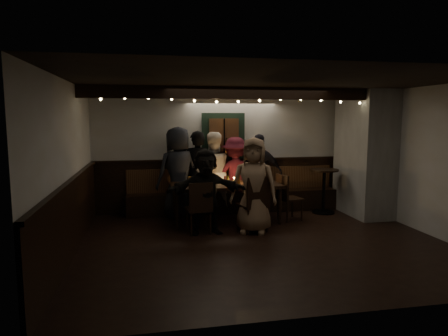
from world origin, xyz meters
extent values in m
cube|color=black|center=(0.00, 0.00, -0.01)|extent=(6.00, 5.00, 0.01)
cube|color=black|center=(0.00, 0.00, 2.60)|extent=(6.00, 5.00, 0.01)
cube|color=beige|center=(0.00, 2.50, 1.30)|extent=(6.00, 0.01, 2.60)
cube|color=beige|center=(-3.00, 0.00, 1.30)|extent=(0.01, 5.00, 2.60)
cube|color=beige|center=(3.00, 0.00, 1.30)|extent=(0.01, 5.00, 2.60)
cube|color=black|center=(0.00, 2.48, 0.55)|extent=(6.00, 0.05, 1.10)
cube|color=black|center=(-2.98, 0.00, 0.55)|extent=(0.05, 5.00, 1.10)
cube|color=gray|center=(2.65, 1.50, 1.30)|extent=(0.70, 1.40, 2.60)
cube|color=black|center=(0.00, 2.23, 0.23)|extent=(4.60, 0.45, 0.45)
cube|color=#40220D|center=(0.00, 2.41, 0.70)|extent=(4.60, 0.06, 0.50)
cube|color=black|center=(-0.20, 2.44, 1.65)|extent=(0.95, 0.04, 1.00)
cube|color=#40220D|center=(-0.20, 2.38, 1.65)|extent=(0.64, 0.12, 0.76)
cube|color=black|center=(0.00, 1.00, 2.49)|extent=(6.00, 0.16, 0.22)
sphere|color=#FFE599|center=(-2.60, 0.98, 2.36)|extent=(0.04, 0.04, 0.04)
sphere|color=#FFE599|center=(-2.20, 0.98, 2.38)|extent=(0.04, 0.04, 0.04)
sphere|color=#FFE599|center=(-1.80, 0.98, 2.39)|extent=(0.04, 0.04, 0.04)
sphere|color=#FFE599|center=(-1.40, 0.98, 2.37)|extent=(0.04, 0.04, 0.04)
sphere|color=#FFE599|center=(-1.00, 0.98, 2.35)|extent=(0.04, 0.04, 0.04)
sphere|color=#FFE599|center=(-0.60, 0.98, 2.33)|extent=(0.04, 0.04, 0.04)
sphere|color=#FFE599|center=(-0.20, 0.98, 2.34)|extent=(0.04, 0.04, 0.04)
sphere|color=#FFE599|center=(0.20, 0.98, 2.36)|extent=(0.04, 0.04, 0.04)
sphere|color=#FFE599|center=(0.60, 0.98, 2.38)|extent=(0.04, 0.04, 0.04)
sphere|color=#FFE599|center=(1.00, 0.98, 2.39)|extent=(0.04, 0.04, 0.04)
sphere|color=#FFE599|center=(1.40, 0.98, 2.37)|extent=(0.04, 0.04, 0.04)
sphere|color=#FFE599|center=(1.80, 0.98, 2.35)|extent=(0.04, 0.04, 0.04)
sphere|color=#FFE599|center=(2.20, 0.98, 2.33)|extent=(0.04, 0.04, 0.04)
sphere|color=#FFE599|center=(2.60, 0.98, 2.34)|extent=(0.04, 0.04, 0.04)
cube|color=black|center=(-0.34, 1.40, 0.73)|extent=(2.13, 0.91, 0.06)
cylinder|color=black|center=(-1.33, 1.02, 0.35)|extent=(0.07, 0.07, 0.70)
cylinder|color=black|center=(-1.33, 1.78, 0.35)|extent=(0.07, 0.07, 0.70)
cylinder|color=black|center=(0.64, 1.02, 0.35)|extent=(0.07, 0.07, 0.70)
cylinder|color=black|center=(0.64, 1.78, 0.35)|extent=(0.07, 0.07, 0.70)
cylinder|color=#BF7226|center=(-1.04, 1.53, 0.83)|extent=(0.07, 0.07, 0.14)
cylinder|color=#BF7226|center=(-0.68, 1.21, 0.83)|extent=(0.07, 0.07, 0.14)
cylinder|color=silver|center=(-0.49, 1.59, 0.83)|extent=(0.07, 0.07, 0.14)
cylinder|color=#BF7226|center=(-0.11, 1.31, 0.83)|extent=(0.07, 0.07, 0.14)
cylinder|color=silver|center=(0.29, 1.54, 0.83)|extent=(0.07, 0.07, 0.14)
cylinder|color=#BF7226|center=(0.50, 1.28, 0.83)|extent=(0.07, 0.07, 0.14)
cylinder|color=white|center=(-0.90, 1.10, 0.77)|extent=(0.26, 0.26, 0.02)
cube|color=#B2B2B7|center=(-0.34, 1.35, 0.79)|extent=(0.16, 0.10, 0.05)
cylinder|color=#990C0C|center=(-0.38, 1.35, 0.84)|extent=(0.04, 0.04, 0.16)
cylinder|color=gold|center=(-0.31, 1.35, 0.84)|extent=(0.04, 0.04, 0.16)
cylinder|color=silver|center=(-0.17, 1.45, 0.80)|extent=(0.05, 0.05, 0.08)
sphere|color=#FFB24C|center=(-0.17, 1.45, 0.86)|extent=(0.03, 0.03, 0.03)
cube|color=black|center=(-0.97, 0.74, 0.43)|extent=(0.47, 0.47, 0.04)
cube|color=black|center=(-0.95, 0.55, 0.70)|extent=(0.43, 0.08, 0.48)
cylinder|color=black|center=(-0.82, 0.93, 0.21)|extent=(0.04, 0.04, 0.41)
cylinder|color=black|center=(-0.78, 0.59, 0.21)|extent=(0.04, 0.04, 0.41)
cylinder|color=black|center=(-1.16, 0.90, 0.21)|extent=(0.04, 0.04, 0.41)
cylinder|color=black|center=(-1.12, 0.55, 0.21)|extent=(0.04, 0.04, 0.41)
cube|color=black|center=(0.01, 0.69, 0.47)|extent=(0.57, 0.57, 0.04)
cube|color=black|center=(0.06, 0.49, 0.76)|extent=(0.46, 0.16, 0.53)
cylinder|color=black|center=(0.14, 0.92, 0.23)|extent=(0.04, 0.04, 0.45)
cylinder|color=black|center=(0.24, 0.56, 0.23)|extent=(0.04, 0.04, 0.45)
cylinder|color=black|center=(-0.22, 0.82, 0.23)|extent=(0.04, 0.04, 0.45)
cylinder|color=black|center=(-0.13, 0.46, 0.23)|extent=(0.04, 0.04, 0.45)
cube|color=black|center=(0.96, 1.32, 0.43)|extent=(0.50, 0.50, 0.04)
cube|color=black|center=(0.77, 1.28, 0.69)|extent=(0.13, 0.42, 0.48)
cylinder|color=black|center=(1.16, 1.20, 0.20)|extent=(0.04, 0.04, 0.41)
cylinder|color=black|center=(0.83, 1.12, 0.20)|extent=(0.04, 0.04, 0.41)
cylinder|color=black|center=(1.08, 1.53, 0.20)|extent=(0.04, 0.04, 0.41)
cylinder|color=black|center=(0.75, 1.45, 0.20)|extent=(0.04, 0.04, 0.41)
cylinder|color=black|center=(1.88, 1.75, 0.01)|extent=(0.49, 0.49, 0.03)
cylinder|color=black|center=(1.88, 1.75, 0.47)|extent=(0.07, 0.07, 0.93)
cylinder|color=black|center=(1.88, 1.75, 0.93)|extent=(0.60, 0.60, 0.04)
imported|color=black|center=(-1.23, 2.04, 0.93)|extent=(1.06, 0.88, 1.87)
imported|color=black|center=(-0.81, 2.18, 0.89)|extent=(0.73, 0.56, 1.78)
imported|color=beige|center=(-0.49, 2.18, 0.87)|extent=(0.94, 0.78, 1.75)
imported|color=#410F19|center=(0.01, 2.16, 0.82)|extent=(1.06, 0.61, 1.63)
imported|color=black|center=(0.56, 2.18, 0.85)|extent=(1.08, 0.76, 1.70)
imported|color=black|center=(-0.85, 0.70, 0.76)|extent=(1.42, 0.49, 1.51)
imported|color=#8B6B4D|center=(0.00, 0.60, 0.85)|extent=(0.97, 0.81, 1.71)
camera|label=1|loc=(-1.83, -6.16, 2.05)|focal=32.00mm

